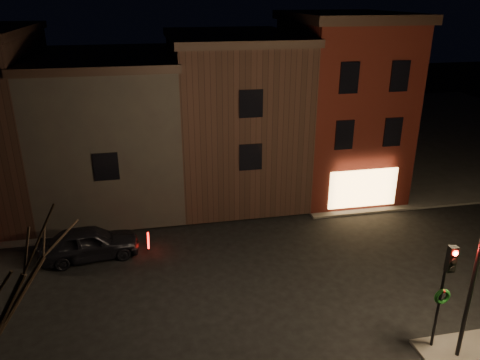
{
  "coord_description": "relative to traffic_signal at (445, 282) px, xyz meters",
  "views": [
    {
      "loc": [
        -3.59,
        -16.89,
        11.61
      ],
      "look_at": [
        0.59,
        3.7,
        3.2
      ],
      "focal_mm": 35.0,
      "sensor_mm": 36.0,
      "label": 1
    }
  ],
  "objects": [
    {
      "name": "row_building_b",
      "position": [
        -11.35,
        16.01,
        1.53
      ],
      "size": [
        7.8,
        10.3,
        8.4
      ],
      "color": "black",
      "rests_on": "ground"
    },
    {
      "name": "sidewalk_far_right",
      "position": [
        14.4,
        25.51,
        -2.75
      ],
      "size": [
        30.0,
        30.0,
        0.12
      ],
      "primitive_type": "cube",
      "color": "#2D2B28",
      "rests_on": "ground"
    },
    {
      "name": "row_building_a",
      "position": [
        -4.1,
        16.01,
        2.03
      ],
      "size": [
        7.3,
        10.3,
        9.4
      ],
      "color": "black",
      "rests_on": "ground"
    },
    {
      "name": "parked_car_a",
      "position": [
        -12.29,
        8.81,
        -2.04
      ],
      "size": [
        4.72,
        2.34,
        1.54
      ],
      "primitive_type": "imported",
      "rotation": [
        0.0,
        0.0,
        1.69
      ],
      "color": "black",
      "rests_on": "ground"
    },
    {
      "name": "traffic_signal",
      "position": [
        0.0,
        0.0,
        0.0
      ],
      "size": [
        0.58,
        0.38,
        4.05
      ],
      "color": "black",
      "rests_on": "sidewalk_near_right"
    },
    {
      "name": "corner_building",
      "position": [
        2.4,
        14.98,
        2.59
      ],
      "size": [
        6.5,
        8.5,
        10.5
      ],
      "color": "#42110B",
      "rests_on": "ground"
    },
    {
      "name": "ground",
      "position": [
        -5.6,
        5.51,
        -2.81
      ],
      "size": [
        120.0,
        120.0,
        0.0
      ],
      "primitive_type": "plane",
      "color": "black",
      "rests_on": "ground"
    }
  ]
}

